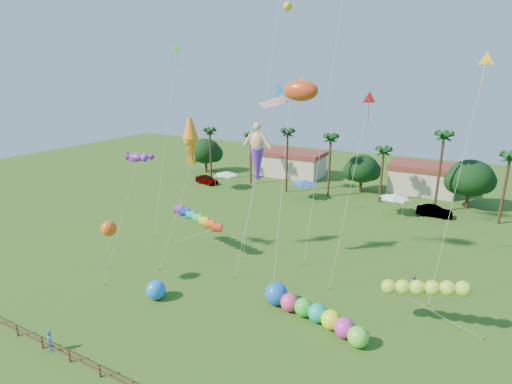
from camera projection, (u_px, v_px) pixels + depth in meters
The scene contains 20 objects.
ground at pixel (192, 340), 30.01m from camera, with size 160.00×160.00×0.00m, color #285116.
tree_line at pixel (376, 170), 64.17m from camera, with size 69.46×8.91×11.00m.
buildings_row at pixel (346, 172), 72.92m from camera, with size 35.00×7.00×4.00m.
tent_row at pixel (303, 183), 62.54m from camera, with size 31.00×4.00×0.60m.
car_a at pixel (207, 179), 72.19m from camera, with size 1.90×4.72×1.61m, color #4C4C54.
car_b at pixel (434, 211), 55.65m from camera, with size 1.64×4.70×1.55m, color #4C4C54.
spectator_a at pixel (50, 341), 28.52m from camera, with size 0.61×0.40×1.67m, color #305CA8.
spectator_b at pixel (413, 285), 36.13m from camera, with size 0.83×0.65×1.71m, color gray.
caterpillar_inflatable at pixel (310, 311), 32.20m from camera, with size 9.69×4.18×2.00m.
blue_ball at pixel (156, 290), 35.26m from camera, with size 1.73×1.73×1.73m, color #1B7BF5.
rainbow_tube at pixel (204, 225), 43.15m from camera, with size 8.71×2.36×4.01m.
green_worm at pixel (389, 287), 31.43m from camera, with size 10.24×2.08×3.80m.
orange_ball_kite at pixel (109, 229), 35.75m from camera, with size 1.90×1.47×6.58m.
merman_kite at pixel (257, 156), 39.02m from camera, with size 2.42×4.98×14.25m.
fish_kite at pixel (301, 91), 36.19m from camera, with size 5.13×5.34×18.77m.
squid_kite at pixel (191, 139), 40.21m from camera, with size 2.17×5.47×15.16m.
lobster_kite at pixel (137, 157), 40.96m from camera, with size 3.56×5.58×11.61m.
delta_kite_red at pixel (369, 101), 35.53m from camera, with size 1.93×5.15×17.74m.
delta_kite_yellow at pixel (486, 63), 31.84m from camera, with size 2.26×5.08×20.94m.
delta_kite_green at pixel (176, 51), 45.91m from camera, with size 2.01×4.99×22.75m.
Camera 1 is at (16.44, -20.16, 19.24)m, focal length 28.00 mm.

